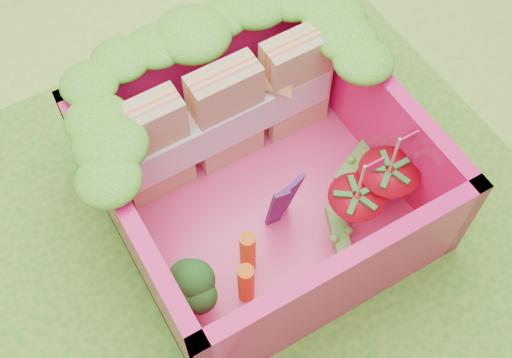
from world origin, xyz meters
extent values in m
plane|color=#9EC337|center=(0.00, 0.00, 0.00)|extent=(14.00, 14.00, 0.00)
cube|color=#479F24|center=(0.00, 0.00, 0.01)|extent=(2.60, 2.60, 0.03)
cube|color=#F33E82|center=(0.06, 0.12, 0.06)|extent=(1.30, 1.30, 0.05)
cube|color=#F01469|center=(0.06, 0.74, 0.31)|extent=(1.30, 0.07, 0.55)
cube|color=#F01469|center=(0.06, -0.49, 0.31)|extent=(1.30, 0.07, 0.55)
cube|color=#F01469|center=(-0.56, 0.12, 0.31)|extent=(0.07, 1.30, 0.55)
cube|color=#F01469|center=(0.67, 0.12, 0.31)|extent=(0.07, 1.30, 0.55)
ellipsoid|color=#25901A|center=(-0.44, 0.70, 0.64)|extent=(0.30, 0.30, 0.11)
ellipsoid|color=#25901A|center=(-0.27, 0.70, 0.64)|extent=(0.30, 0.30, 0.11)
ellipsoid|color=#25901A|center=(-0.11, 0.70, 0.64)|extent=(0.30, 0.30, 0.11)
ellipsoid|color=#25901A|center=(0.06, 0.70, 0.64)|extent=(0.30, 0.30, 0.11)
ellipsoid|color=#25901A|center=(0.23, 0.70, 0.64)|extent=(0.30, 0.30, 0.11)
ellipsoid|color=#25901A|center=(0.39, 0.70, 0.64)|extent=(0.30, 0.30, 0.11)
ellipsoid|color=#25901A|center=(-0.52, 0.22, 0.64)|extent=(0.27, 0.27, 0.10)
ellipsoid|color=#25901A|center=(-0.52, 0.36, 0.64)|extent=(0.27, 0.27, 0.10)
ellipsoid|color=#25901A|center=(-0.52, 0.50, 0.64)|extent=(0.27, 0.27, 0.10)
ellipsoid|color=#25901A|center=(0.64, 0.22, 0.64)|extent=(0.27, 0.27, 0.10)
ellipsoid|color=#25901A|center=(0.64, 0.36, 0.64)|extent=(0.27, 0.27, 0.10)
ellipsoid|color=#25901A|center=(0.64, 0.50, 0.64)|extent=(0.27, 0.27, 0.10)
cube|color=tan|center=(-0.31, 0.44, 0.36)|extent=(0.32, 0.16, 0.57)
cube|color=tan|center=(0.06, 0.44, 0.36)|extent=(0.32, 0.16, 0.57)
cube|color=tan|center=(0.43, 0.44, 0.36)|extent=(0.32, 0.16, 0.57)
cube|color=white|center=(0.06, 0.44, 0.34)|extent=(1.03, 0.19, 0.20)
cylinder|color=#5C9246|center=(-0.45, -0.17, 0.15)|extent=(0.12, 0.12, 0.14)
ellipsoid|color=#134816|center=(-0.45, -0.17, 0.28)|extent=(0.31, 0.31, 0.12)
cylinder|color=#D95912|center=(-0.24, -0.26, 0.21)|extent=(0.07, 0.07, 0.26)
cylinder|color=#D95912|center=(-0.16, -0.14, 0.21)|extent=(0.07, 0.07, 0.26)
cube|color=#3C1752|center=(0.04, -0.05, 0.27)|extent=(0.07, 0.03, 0.38)
cube|color=#3C1752|center=(0.06, -0.04, 0.27)|extent=(0.07, 0.03, 0.38)
cube|color=#3C1752|center=(0.12, -0.02, 0.27)|extent=(0.07, 0.04, 0.38)
cone|color=#B70B28|center=(0.34, -0.20, 0.20)|extent=(0.25, 0.25, 0.25)
cylinder|color=#DDC97C|center=(0.34, -0.20, 0.45)|extent=(0.01, 0.01, 0.24)
cube|color=#D12264|center=(0.39, -0.20, 0.53)|extent=(0.10, 0.01, 0.06)
cone|color=#B70B28|center=(0.52, -0.17, 0.22)|extent=(0.27, 0.27, 0.27)
cylinder|color=#DDC97C|center=(0.52, -0.17, 0.47)|extent=(0.01, 0.01, 0.24)
cube|color=#D12264|center=(0.57, -0.17, 0.55)|extent=(0.10, 0.01, 0.06)
cube|color=#55C13C|center=(0.56, 0.06, 0.11)|extent=(0.32, 0.20, 0.05)
cube|color=#55C13C|center=(0.56, -0.14, 0.11)|extent=(0.32, 0.07, 0.05)
cube|color=#55C13C|center=(0.25, -0.24, 0.11)|extent=(0.18, 0.32, 0.05)
camera|label=1|loc=(-0.72, -1.16, 2.68)|focal=45.00mm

